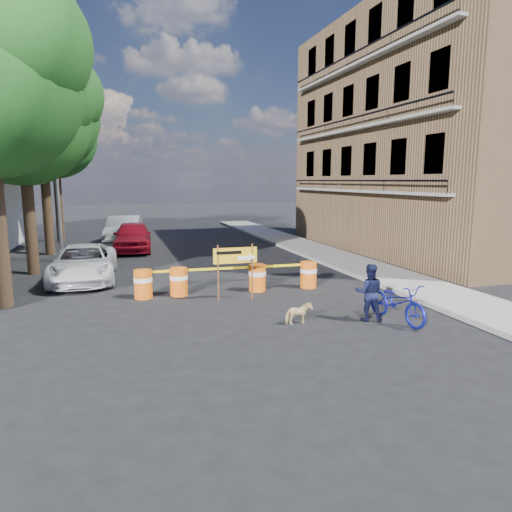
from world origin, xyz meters
TOP-DOWN VIEW (x-y plane):
  - ground at (0.00, 0.00)m, footprint 120.00×120.00m
  - sidewalk_east at (6.20, 6.00)m, footprint 2.40×40.00m
  - apartment_building at (12.00, 8.00)m, footprint 8.00×16.00m
  - tree_mid_a at (-6.74, 7.00)m, footprint 5.25×5.00m
  - tree_mid_b at (-6.73, 12.00)m, footprint 5.67×5.40m
  - tree_far at (-6.74, 17.00)m, footprint 5.04×4.80m
  - streetlamp at (-5.93, 9.50)m, footprint 1.25×0.18m
  - barrel_far_left at (-2.87, 1.85)m, footprint 0.58×0.58m
  - barrel_mid_left at (-1.76, 1.87)m, footprint 0.58×0.58m
  - barrel_mid_right at (0.83, 1.70)m, footprint 0.58×0.58m
  - barrel_far_right at (2.66, 1.64)m, footprint 0.58×0.58m
  - detour_sign at (-0.01, 0.71)m, footprint 1.36×0.26m
  - pedestrian at (2.67, -2.27)m, footprint 0.91×0.82m
  - bicycle at (3.32, -2.59)m, footprint 0.86×1.15m
  - dog at (0.78, -2.05)m, footprint 0.70×0.36m
  - suv_white at (-4.80, 5.02)m, footprint 2.35×4.85m
  - sedan_red at (-2.80, 11.95)m, footprint 2.17×4.69m
  - sedan_silver at (-3.18, 14.70)m, footprint 2.37×5.16m

SIDE VIEW (x-z plane):
  - ground at x=0.00m, z-range 0.00..0.00m
  - sidewalk_east at x=6.20m, z-range 0.00..0.15m
  - dog at x=0.78m, z-range 0.00..0.57m
  - barrel_far_left at x=-2.87m, z-range 0.02..0.92m
  - barrel_mid_left at x=-1.76m, z-range 0.02..0.92m
  - barrel_mid_right at x=0.83m, z-range 0.02..0.92m
  - barrel_far_right at x=2.66m, z-range 0.02..0.92m
  - suv_white at x=-4.80m, z-range 0.00..1.33m
  - pedestrian at x=2.67m, z-range 0.00..1.52m
  - sedan_red at x=-2.80m, z-range 0.00..1.56m
  - sedan_silver at x=-3.18m, z-range 0.00..1.64m
  - bicycle at x=3.32m, z-range 0.00..2.01m
  - detour_sign at x=-0.01m, z-range 0.40..2.15m
  - streetlamp at x=-5.93m, z-range 0.38..8.38m
  - apartment_building at x=12.00m, z-range 0.00..12.00m
  - tree_mid_a at x=-6.74m, z-range 1.67..10.34m
  - tree_far at x=-6.74m, z-range 1.80..10.64m
  - tree_mid_b at x=-6.73m, z-range 1.90..11.53m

